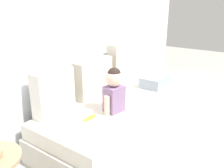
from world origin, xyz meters
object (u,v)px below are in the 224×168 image
object	(u,v)px
couch	(117,118)
banana	(90,117)
folded_blanket	(155,81)
throw_pillow_center	(93,78)
throw_pillow_right	(122,63)
toddler	(114,89)
throw_pillow_left	(53,92)

from	to	relation	value
couch	banana	bearing A→B (deg)	-177.53
couch	folded_blanket	bearing A→B (deg)	-8.82
couch	throw_pillow_center	size ratio (longest dim) A/B	3.60
folded_blanket	throw_pillow_right	bearing A→B (deg)	102.79
toddler	throw_pillow_left	bearing A→B (deg)	131.04
throw_pillow_right	banana	world-z (taller)	throw_pillow_right
toddler	folded_blanket	world-z (taller)	toddler
couch	toddler	xyz separation A→B (m)	(-0.23, -0.11, 0.46)
couch	throw_pillow_center	world-z (taller)	throw_pillow_center
throw_pillow_right	folded_blanket	world-z (taller)	throw_pillow_right
throw_pillow_right	couch	bearing A→B (deg)	-150.41
couch	throw_pillow_right	xyz separation A→B (m)	(0.63, 0.36, 0.50)
throw_pillow_left	throw_pillow_right	bearing A→B (deg)	0.00
throw_pillow_left	banana	size ratio (longest dim) A/B	2.78
banana	throw_pillow_left	bearing A→B (deg)	106.12
throw_pillow_right	throw_pillow_center	bearing A→B (deg)	180.00
throw_pillow_left	throw_pillow_right	xyz separation A→B (m)	(1.26, 0.00, 0.05)
couch	throw_pillow_center	xyz separation A→B (m)	(0.00, 0.36, 0.44)
throw_pillow_left	throw_pillow_center	bearing A→B (deg)	0.00
banana	folded_blanket	size ratio (longest dim) A/B	0.42
throw_pillow_center	folded_blanket	size ratio (longest dim) A/B	1.42
folded_blanket	couch	bearing A→B (deg)	171.18
folded_blanket	throw_pillow_center	bearing A→B (deg)	147.37
couch	throw_pillow_center	distance (m)	0.57
throw_pillow_center	banana	bearing A→B (deg)	-143.83
throw_pillow_left	throw_pillow_center	distance (m)	0.63
folded_blanket	toddler	bearing A→B (deg)	179.51
couch	toddler	distance (m)	0.53
throw_pillow_center	toddler	size ratio (longest dim) A/B	1.18
couch	folded_blanket	xyz separation A→B (m)	(0.74, -0.11, 0.28)
banana	folded_blanket	bearing A→B (deg)	-4.18
throw_pillow_left	throw_pillow_center	world-z (taller)	throw_pillow_left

